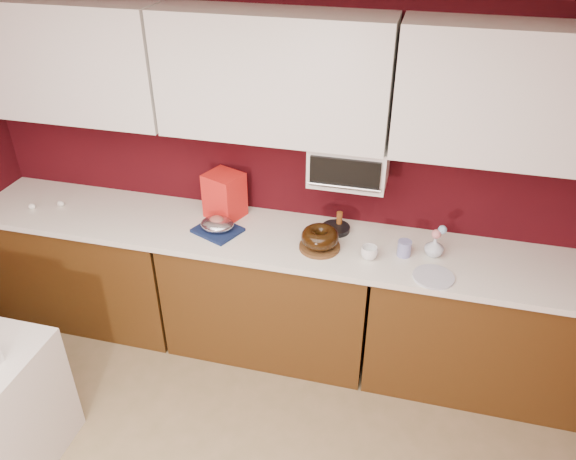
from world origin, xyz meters
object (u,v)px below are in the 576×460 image
(pandoro_box, at_px, (225,195))
(coffee_mug, at_px, (369,252))
(foil_ham_nest, at_px, (217,224))
(blue_jar, at_px, (404,248))
(flower_vase, at_px, (434,246))
(bundt_cake, at_px, (320,237))
(toaster_oven, at_px, (349,162))

(pandoro_box, bearing_deg, coffee_mug, 6.13)
(foil_ham_nest, relative_size, pandoro_box, 0.71)
(blue_jar, bearing_deg, foil_ham_nest, -178.66)
(flower_vase, bearing_deg, bundt_cake, -171.83)
(pandoro_box, relative_size, coffee_mug, 3.12)
(foil_ham_nest, bearing_deg, coffee_mug, -3.37)
(foil_ham_nest, relative_size, coffee_mug, 2.21)
(blue_jar, bearing_deg, flower_vase, 14.32)
(foil_ham_nest, xyz_separation_m, coffee_mug, (0.96, -0.06, -0.01))
(coffee_mug, relative_size, flower_vase, 0.71)
(toaster_oven, relative_size, pandoro_box, 1.51)
(toaster_oven, bearing_deg, foil_ham_nest, -164.94)
(pandoro_box, xyz_separation_m, blue_jar, (1.17, -0.18, -0.10))
(bundt_cake, height_order, pandoro_box, pandoro_box)
(foil_ham_nest, height_order, blue_jar, blue_jar)
(toaster_oven, relative_size, coffee_mug, 4.71)
(toaster_oven, xyz_separation_m, bundt_cake, (-0.12, -0.23, -0.39))
(flower_vase, bearing_deg, coffee_mug, -160.79)
(bundt_cake, relative_size, blue_jar, 2.32)
(foil_ham_nest, relative_size, flower_vase, 1.57)
(foil_ham_nest, height_order, coffee_mug, coffee_mug)
(bundt_cake, bearing_deg, blue_jar, 6.02)
(flower_vase, bearing_deg, foil_ham_nest, -176.96)
(toaster_oven, bearing_deg, bundt_cake, -116.36)
(coffee_mug, relative_size, blue_jar, 0.99)
(bundt_cake, distance_m, pandoro_box, 0.72)
(coffee_mug, distance_m, flower_vase, 0.38)
(bundt_cake, xyz_separation_m, coffee_mug, (0.30, -0.03, -0.03))
(toaster_oven, distance_m, pandoro_box, 0.86)
(pandoro_box, xyz_separation_m, coffee_mug, (0.98, -0.26, -0.10))
(toaster_oven, height_order, coffee_mug, toaster_oven)
(bundt_cake, relative_size, flower_vase, 1.67)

